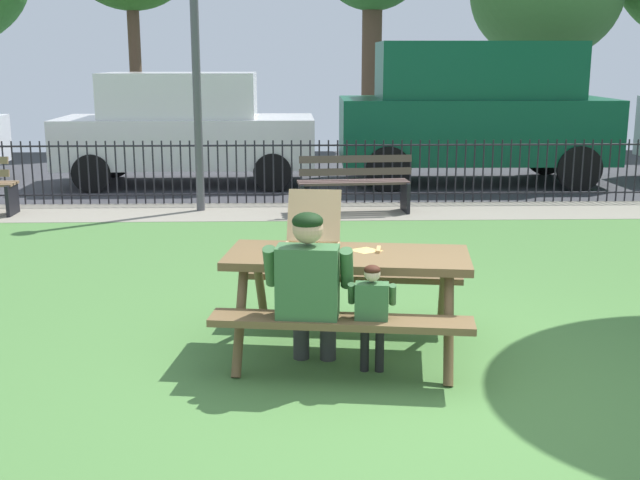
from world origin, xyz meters
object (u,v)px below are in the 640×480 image
(picnic_table_foreground, at_px, (347,276))
(pizza_box_open, at_px, (312,237))
(child_at_table, at_px, (372,309))
(park_bench_center, at_px, (354,185))
(pizza_slice_on_table, at_px, (368,250))
(adult_at_table, at_px, (309,286))
(parked_car_right, at_px, (475,109))
(lamp_post_walkway, at_px, (195,34))
(parked_car_center, at_px, (186,127))

(picnic_table_foreground, relative_size, pizza_box_open, 3.60)
(child_at_table, distance_m, park_bench_center, 6.11)
(pizza_slice_on_table, distance_m, adult_at_table, 0.73)
(pizza_box_open, xyz_separation_m, parked_car_right, (3.04, 8.24, 0.43))
(picnic_table_foreground, bearing_deg, adult_at_table, -122.16)
(pizza_slice_on_table, height_order, child_at_table, child_at_table)
(pizza_slice_on_table, relative_size, park_bench_center, 0.14)
(pizza_slice_on_table, bearing_deg, lamp_post_walkway, 108.67)
(park_bench_center, xyz_separation_m, parked_car_center, (-2.75, 2.81, 0.59))
(adult_at_table, xyz_separation_m, parked_car_center, (-2.01, 8.83, 0.35))
(park_bench_center, bearing_deg, lamp_post_walkway, 172.92)
(child_at_table, height_order, park_bench_center, park_bench_center)
(adult_at_table, height_order, child_at_table, adult_at_table)
(park_bench_center, distance_m, parked_car_right, 3.76)
(adult_at_table, relative_size, parked_car_right, 0.25)
(lamp_post_walkway, distance_m, parked_car_center, 2.99)
(adult_at_table, distance_m, lamp_post_walkway, 6.73)
(pizza_box_open, bearing_deg, picnic_table_foreground, -25.00)
(adult_at_table, distance_m, parked_car_center, 9.06)
(park_bench_center, xyz_separation_m, lamp_post_walkway, (-2.23, 0.28, 2.09))
(pizza_slice_on_table, height_order, adult_at_table, adult_at_table)
(child_at_table, height_order, parked_car_right, parked_car_right)
(pizza_box_open, bearing_deg, pizza_slice_on_table, -3.86)
(picnic_table_foreground, distance_m, lamp_post_walkway, 6.39)
(pizza_box_open, distance_m, parked_car_right, 8.80)
(picnic_table_foreground, height_order, parked_car_right, parked_car_right)
(park_bench_center, bearing_deg, pizza_box_open, -97.49)
(pizza_slice_on_table, bearing_deg, child_at_table, -92.57)
(parked_car_center, bearing_deg, child_at_table, -74.74)
(pizza_slice_on_table, distance_m, lamp_post_walkway, 6.30)
(pizza_box_open, distance_m, adult_at_table, 0.63)
(park_bench_center, bearing_deg, child_at_table, -93.01)
(adult_at_table, distance_m, park_bench_center, 6.07)
(pizza_box_open, xyz_separation_m, park_bench_center, (0.71, 5.43, -0.46))
(pizza_slice_on_table, height_order, lamp_post_walkway, lamp_post_walkway)
(adult_at_table, distance_m, parked_car_right, 9.37)
(park_bench_center, bearing_deg, pizza_slice_on_table, -93.06)
(pizza_box_open, xyz_separation_m, child_at_table, (0.39, -0.67, -0.36))
(park_bench_center, xyz_separation_m, parked_car_right, (2.33, 2.81, 0.89))
(parked_car_right, bearing_deg, pizza_box_open, -110.26)
(pizza_box_open, distance_m, pizza_slice_on_table, 0.43)
(parked_car_center, bearing_deg, park_bench_center, -45.61)
(park_bench_center, relative_size, lamp_post_walkway, 0.40)
(parked_car_right, bearing_deg, child_at_table, -106.55)
(adult_at_table, xyz_separation_m, parked_car_right, (3.08, 8.83, 0.65))
(park_bench_center, distance_m, parked_car_center, 3.98)
(pizza_box_open, bearing_deg, lamp_post_walkway, 104.88)
(child_at_table, bearing_deg, park_bench_center, 86.99)
(pizza_slice_on_table, xyz_separation_m, parked_car_right, (2.62, 8.27, 0.53))
(picnic_table_foreground, xyz_separation_m, parked_car_center, (-2.30, 8.36, 0.41))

